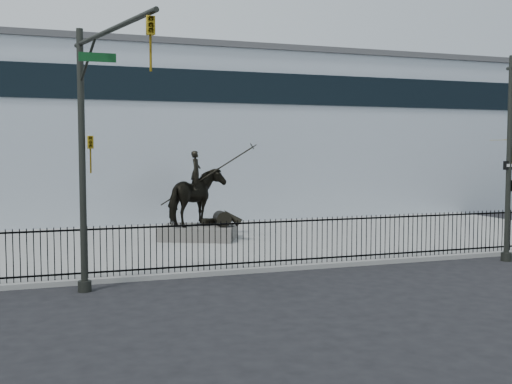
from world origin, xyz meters
name	(u,v)px	position (x,y,z in m)	size (l,w,h in m)	color
ground	(324,276)	(0.00, 0.00, 0.00)	(120.00, 120.00, 0.00)	black
plaza	(252,240)	(0.00, 7.00, 0.07)	(30.00, 12.00, 0.15)	gray
building	(186,139)	(0.00, 20.00, 4.50)	(44.00, 14.00, 9.00)	silver
picket_fence	(307,241)	(0.00, 1.25, 0.90)	(22.10, 0.10, 1.50)	black
statue_plinth	(199,233)	(-2.13, 7.55, 0.43)	(2.98, 2.05, 0.56)	#585551
equestrian_statue	(200,197)	(-2.08, 7.53, 1.88)	(3.50, 2.98, 3.24)	black
traffic_signal_left	(93,142)	(-6.75, -0.62, 4.03)	(1.52, 4.84, 7.00)	black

